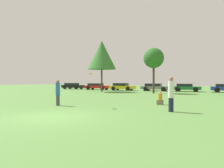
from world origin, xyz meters
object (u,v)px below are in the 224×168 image
(parked_car_grey, at_px, (155,87))
(person_thrower, at_px, (58,92))
(parked_car_green, at_px, (186,87))
(parked_car_yellow, at_px, (122,86))
(person_catcher, at_px, (171,94))
(parked_car_red, at_px, (97,86))
(frisbee, at_px, (90,74))
(parked_car_black, at_px, (73,86))
(tree_1, at_px, (154,58))
(bystander_sitting, at_px, (160,99))
(tree_0, at_px, (102,55))

(parked_car_grey, bearing_deg, person_thrower, -94.90)
(parked_car_grey, height_order, parked_car_green, same)
(parked_car_yellow, relative_size, parked_car_green, 1.02)
(person_catcher, height_order, parked_car_grey, person_catcher)
(parked_car_red, bearing_deg, parked_car_green, 1.02)
(frisbee, distance_m, parked_car_grey, 21.85)
(parked_car_black, height_order, parked_car_yellow, parked_car_yellow)
(parked_car_red, bearing_deg, parked_car_black, 170.47)
(tree_1, bearing_deg, person_catcher, -72.31)
(frisbee, xyz_separation_m, tree_1, (-0.03, 15.98, 2.49))
(bystander_sitting, relative_size, tree_0, 0.12)
(parked_car_grey, bearing_deg, bystander_sitting, -76.90)
(person_thrower, distance_m, tree_1, 16.84)
(tree_1, height_order, parked_car_grey, tree_1)
(person_catcher, xyz_separation_m, frisbee, (-5.00, -0.20, 1.15))
(bystander_sitting, height_order, parked_car_yellow, parked_car_yellow)
(bystander_sitting, relative_size, parked_car_red, 0.20)
(person_catcher, bearing_deg, parked_car_grey, -77.42)
(tree_1, relative_size, parked_car_yellow, 1.43)
(frisbee, xyz_separation_m, tree_0, (-7.82, 15.92, 3.33))
(parked_car_black, xyz_separation_m, parked_car_red, (5.85, -0.77, 0.00))
(frisbee, height_order, parked_car_red, frisbee)
(frisbee, relative_size, tree_0, 0.04)
(person_thrower, bearing_deg, parked_car_black, 120.57)
(person_catcher, bearing_deg, parked_car_black, -47.70)
(bystander_sitting, relative_size, parked_car_green, 0.23)
(person_catcher, relative_size, tree_1, 0.32)
(person_catcher, height_order, parked_car_black, person_catcher)
(person_thrower, relative_size, tree_0, 0.23)
(frisbee, bearing_deg, parked_car_red, 118.91)
(person_thrower, bearing_deg, parked_car_green, 71.63)
(frisbee, xyz_separation_m, parked_car_green, (3.45, 22.05, -1.48))
(tree_1, height_order, parked_car_black, tree_1)
(person_catcher, distance_m, bystander_sitting, 3.34)
(bystander_sitting, xyz_separation_m, parked_car_green, (-0.28, 18.81, 0.26))
(tree_1, height_order, parked_car_yellow, tree_1)
(parked_car_red, xyz_separation_m, parked_car_grey, (10.42, 0.53, 0.00))
(person_thrower, height_order, tree_1, tree_1)
(frisbee, xyz_separation_m, parked_car_red, (-11.72, 21.23, -1.48))
(parked_car_red, bearing_deg, person_thrower, -68.61)
(bystander_sitting, xyz_separation_m, tree_0, (-11.54, 12.69, 5.07))
(tree_0, xyz_separation_m, tree_1, (7.79, 0.06, -0.84))
(person_thrower, distance_m, frisbee, 2.70)
(parked_car_green, bearing_deg, parked_car_grey, -178.66)
(parked_car_black, height_order, parked_car_green, parked_car_green)
(tree_0, height_order, tree_1, tree_0)
(tree_1, bearing_deg, bystander_sitting, -73.59)
(parked_car_yellow, bearing_deg, parked_car_red, 177.68)
(parked_car_yellow, bearing_deg, person_thrower, -80.49)
(person_catcher, distance_m, parked_car_grey, 22.47)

